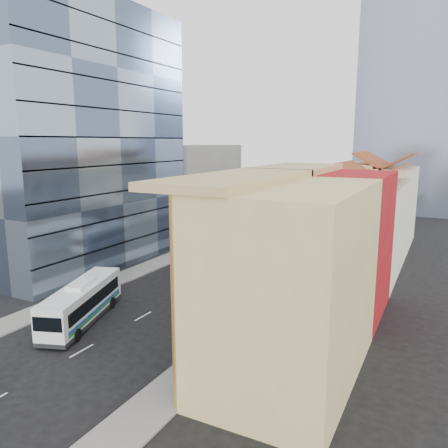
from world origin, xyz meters
The scene contains 13 objects.
ground centered at (0.00, 0.00, 0.00)m, with size 200.00×200.00×0.00m, color black.
sidewalk_right centered at (8.50, 22.00, 0.07)m, with size 3.00×90.00×0.15m, color slate.
sidewalk_left centered at (-8.50, 22.00, 0.07)m, with size 3.00×90.00×0.15m, color slate.
shophouse_tan centered at (14.00, 5.00, 6.00)m, with size 8.00×14.00×12.00m, color #D7C47C.
shophouse_red centered at (14.00, 17.00, 6.00)m, with size 8.00×10.00×12.00m, color #A41215.
shophouse_cream_near centered at (14.00, 26.50, 5.00)m, with size 8.00×9.00×10.00m, color #EDE9CF.
shophouse_cream_mid centered at (14.00, 35.50, 5.00)m, with size 8.00×9.00×10.00m, color #EDE9CF.
shophouse_cream_far centered at (14.00, 46.00, 5.50)m, with size 8.00×12.00×11.00m, color #EDE9CF.
office_tower centered at (-17.00, 19.00, 15.00)m, with size 12.00×26.00×30.00m, color #425068.
office_block_far centered at (-16.00, 42.00, 7.00)m, with size 10.00×18.00×14.00m, color gray.
bus_left_near centered at (-3.69, 4.87, 1.72)m, with size 2.51×10.70×3.43m, color white, non-canonical shape.
bus_left_far centered at (-2.00, 24.81, 1.65)m, with size 2.40×10.27×3.29m, color silver, non-canonical shape.
bus_right centered at (2.63, 21.70, 1.93)m, with size 2.81×12.01×3.85m, color silver, non-canonical shape.
Camera 1 is at (22.07, -19.83, 14.54)m, focal length 35.00 mm.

